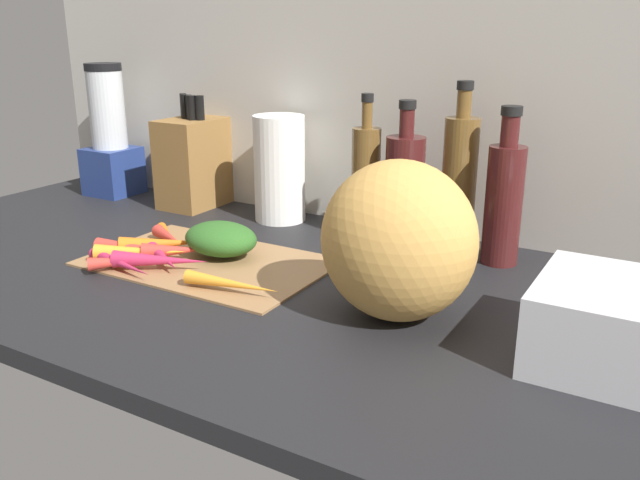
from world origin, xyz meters
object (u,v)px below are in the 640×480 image
object	(u,v)px
carrot_7	(118,261)
bottle_2	(459,182)
carrot_0	(141,252)
carrot_4	(120,264)
carrot_2	(175,250)
blender_appliance	(110,139)
winter_squash	(398,241)
cutting_board	(208,261)
paper_towel_roll	(280,169)
carrot_9	(137,249)
bottle_0	(366,181)
bottle_1	(404,189)
carrot_10	(232,284)
carrot_6	(169,237)
carrot_11	(169,238)
carrot_1	(163,258)
bottle_3	(504,200)
carrot_3	(142,249)
carrot_5	(160,260)
carrot_8	(163,244)
knife_block	(195,161)

from	to	relation	value
carrot_7	bottle_2	bearing A→B (deg)	41.71
carrot_0	carrot_4	distance (cm)	5.37
carrot_2	blender_appliance	distance (cm)	59.11
bottle_2	winter_squash	bearing A→B (deg)	-85.47
cutting_board	paper_towel_roll	xyz separation A→B (cm)	(-4.19, 30.12, 11.14)
carrot_9	bottle_0	bearing A→B (deg)	47.91
winter_squash	bottle_0	bearing A→B (deg)	123.62
carrot_0	bottle_1	bearing A→B (deg)	43.02
carrot_10	blender_appliance	distance (cm)	78.08
carrot_6	carrot_9	xyz separation A→B (cm)	(-0.03, -8.43, 0.19)
carrot_10	carrot_11	bearing A→B (deg)	152.51
carrot_1	bottle_3	world-z (taller)	bottle_3
carrot_2	bottle_0	size ratio (longest dim) A/B	0.41
carrot_9	paper_towel_roll	world-z (taller)	paper_towel_roll
carrot_9	bottle_0	world-z (taller)	bottle_0
carrot_4	bottle_0	xyz separation A→B (cm)	(27.48, 39.82, 9.84)
carrot_10	bottle_2	world-z (taller)	bottle_2
cutting_board	winter_squash	distance (cm)	40.70
carrot_3	carrot_5	size ratio (longest dim) A/B	0.61
carrot_9	carrot_1	bearing A→B (deg)	-7.38
carrot_2	carrot_8	size ratio (longest dim) A/B	0.76
carrot_3	carrot_5	bearing A→B (deg)	-25.37
bottle_3	carrot_7	bearing A→B (deg)	-145.40
carrot_4	carrot_5	size ratio (longest dim) A/B	1.00
cutting_board	carrot_6	xyz separation A→B (cm)	(-12.13, 3.09, 1.69)
blender_appliance	bottle_0	xyz separation A→B (cm)	(71.96, -0.59, -2.25)
carrot_0	carrot_1	distance (cm)	5.04
cutting_board	carrot_2	world-z (taller)	carrot_2
carrot_8	bottle_3	bearing A→B (deg)	27.20
carrot_6	blender_appliance	size ratio (longest dim) A/B	0.34
carrot_7	carrot_8	distance (cm)	10.35
carrot_4	knife_block	world-z (taller)	knife_block
carrot_0	blender_appliance	size ratio (longest dim) A/B	0.50
cutting_board	winter_squash	size ratio (longest dim) A/B	1.83
carrot_3	carrot_9	size ratio (longest dim) A/B	0.63
carrot_1	knife_block	xyz separation A→B (cm)	(-23.50, 36.90, 8.53)
carrot_9	cutting_board	bearing A→B (deg)	23.73
carrot_6	bottle_3	world-z (taller)	bottle_3
carrot_3	paper_towel_roll	distance (cm)	36.45
knife_block	bottle_1	xyz separation A→B (cm)	(54.88, -3.27, 0.74)
bottle_0	carrot_2	bearing A→B (deg)	-127.07
bottle_3	cutting_board	bearing A→B (deg)	-149.17
carrot_8	paper_towel_roll	size ratio (longest dim) A/B	0.68
carrot_2	bottle_2	bearing A→B (deg)	38.40
carrot_7	bottle_2	size ratio (longest dim) A/B	0.32
carrot_9	winter_squash	bearing A→B (deg)	1.80
carrot_2	knife_block	bearing A→B (deg)	124.85
carrot_4	blender_appliance	bearing A→B (deg)	137.75
carrot_8	knife_block	bearing A→B (deg)	120.44
carrot_9	blender_appliance	distance (cm)	55.14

